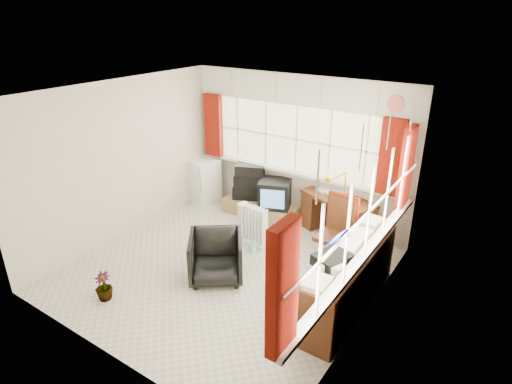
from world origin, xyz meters
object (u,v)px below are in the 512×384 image
desk (337,214)px  credenza (347,278)px  radiator (254,230)px  tv_bench (260,209)px  office_chair (216,257)px  desk_lamp (346,179)px  task_chair (338,231)px  crt_tv (275,194)px  mini_fridge (204,181)px

desk → credenza: size_ratio=0.66×
radiator → tv_bench: 1.07m
desk → tv_bench: size_ratio=0.95×
office_chair → credenza: size_ratio=0.36×
desk_lamp → credenza: bearing=-64.8°
task_chair → credenza: size_ratio=0.55×
desk → radiator: 1.38m
office_chair → tv_bench: (-0.57, 1.95, -0.20)m
task_chair → tv_bench: (-1.81, 0.78, -0.46)m
desk_lamp → crt_tv: 1.33m
desk → office_chair: desk is taller
desk → radiator: size_ratio=1.99×
desk_lamp → radiator: 1.62m
desk_lamp → credenza: 1.89m
credenza → tv_bench: bearing=146.3°
radiator → credenza: (1.77, -0.59, 0.12)m
task_chair → radiator: 1.35m
credenza → tv_bench: 2.75m
mini_fridge → tv_bench: bearing=2.4°
desk → office_chair: size_ratio=1.83×
desk_lamp → crt_tv: desk_lamp is taller
office_chair → radiator: size_ratio=1.09×
radiator → mini_fridge: (-1.76, 0.88, 0.14)m
desk → credenza: (0.84, -1.60, 0.02)m
tv_bench → credenza: bearing=-33.7°
desk → radiator: desk is taller
desk_lamp → radiator: size_ratio=0.68×
office_chair → mini_fridge: size_ratio=0.87×
radiator → task_chair: bearing=6.6°
desk → task_chair: bearing=-66.2°
desk → mini_fridge: 2.69m
desk_lamp → office_chair: size_ratio=0.63×
office_chair → mini_fridge: 2.63m
desk → mini_fridge: (-2.68, -0.13, 0.03)m
mini_fridge → desk: bearing=2.8°
desk_lamp → task_chair: size_ratio=0.41×
desk_lamp → radiator: desk_lamp is taller
task_chair → office_chair: task_chair is taller
task_chair → office_chair: bearing=-136.8°
credenza → mini_fridge: 3.82m
credenza → office_chair: bearing=-165.7°
task_chair → mini_fridge: bearing=166.6°
radiator → credenza: 1.87m
desk_lamp → tv_bench: 1.76m
credenza → tv_bench: (-2.28, 1.52, -0.27)m
crt_tv → credenza: bearing=-37.9°
desk → crt_tv: (-1.15, -0.05, 0.11)m
desk_lamp → tv_bench: bearing=-176.3°
desk_lamp → office_chair: (-0.95, -2.05, -0.67)m
office_chair → radiator: (-0.06, 1.02, -0.06)m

